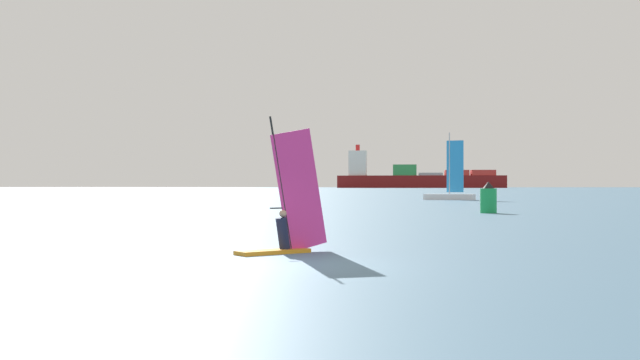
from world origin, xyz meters
The scene contains 5 objects.
ground_plane centered at (0.00, 0.00, 0.00)m, with size 4000.00×4000.00×0.00m, color #476B84.
windsurfer centered at (-0.13, 3.33, 1.04)m, with size 2.53×2.36×4.05m.
cargo_ship centered at (13.71, 699.49, 9.67)m, with size 158.85×24.93×41.60m.
channel_buoy centered at (9.43, 36.94, 1.04)m, with size 1.20×1.20×2.30m.
small_sailboat centered at (9.70, 88.72, 0.80)m, with size 7.47×4.73×9.56m.
Camera 1 is at (3.37, -18.59, 2.00)m, focal length 41.87 mm.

